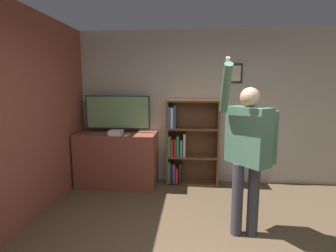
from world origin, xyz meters
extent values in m
cube|color=#B2AD9E|center=(0.00, 2.63, 1.35)|extent=(6.57, 0.06, 2.70)
cube|color=black|center=(0.43, 2.59, 1.95)|extent=(0.28, 0.02, 0.34)
cube|color=beige|center=(0.43, 2.58, 1.95)|extent=(0.22, 0.01, 0.26)
cube|color=brown|center=(-2.32, 1.30, 1.35)|extent=(0.06, 4.20, 2.70)
cube|color=brown|center=(-1.57, 2.27, 0.46)|extent=(1.36, 0.61, 0.93)
cylinder|color=black|center=(-1.57, 2.39, 0.94)|extent=(0.22, 0.22, 0.03)
cylinder|color=black|center=(-1.57, 2.39, 0.98)|extent=(0.06, 0.06, 0.05)
cube|color=black|center=(-1.57, 2.39, 1.28)|extent=(1.13, 0.04, 0.58)
cube|color=#6B9360|center=(-1.57, 2.36, 1.28)|extent=(1.09, 0.01, 0.54)
cube|color=white|center=(-1.54, 2.12, 0.97)|extent=(0.21, 0.22, 0.08)
cube|color=white|center=(-1.34, 2.06, 0.94)|extent=(0.06, 0.14, 0.02)
cube|color=brown|center=(-0.70, 2.44, 0.75)|extent=(0.04, 0.28, 1.50)
cube|color=brown|center=(0.17, 2.44, 0.75)|extent=(0.04, 0.28, 1.50)
cube|color=brown|center=(-0.26, 2.58, 0.75)|extent=(0.91, 0.01, 1.50)
cube|color=brown|center=(-0.26, 2.44, 0.02)|extent=(0.83, 0.28, 0.04)
cube|color=brown|center=(-0.26, 2.44, 0.50)|extent=(0.83, 0.28, 0.04)
cube|color=brown|center=(-0.26, 2.44, 1.00)|extent=(0.83, 0.28, 0.04)
cube|color=brown|center=(-0.26, 2.44, 1.48)|extent=(0.83, 0.28, 0.04)
cube|color=#338447|center=(-0.66, 2.41, 0.21)|extent=(0.04, 0.22, 0.39)
cube|color=#232328|center=(-0.63, 2.42, 0.20)|extent=(0.03, 0.23, 0.36)
cube|color=#7A3889|center=(-0.58, 2.42, 0.19)|extent=(0.04, 0.23, 0.35)
cube|color=red|center=(-0.53, 2.43, 0.16)|extent=(0.04, 0.25, 0.28)
cube|color=#232328|center=(-0.47, 2.41, 0.20)|extent=(0.04, 0.21, 0.37)
cube|color=#338447|center=(-0.66, 2.40, 0.69)|extent=(0.04, 0.20, 0.35)
cube|color=red|center=(-0.62, 2.41, 0.66)|extent=(0.03, 0.20, 0.29)
cube|color=red|center=(-0.57, 2.41, 0.66)|extent=(0.03, 0.22, 0.29)
cube|color=#338447|center=(-0.52, 2.41, 0.70)|extent=(0.04, 0.22, 0.36)
cube|color=#5B8E99|center=(-0.46, 2.41, 0.66)|extent=(0.04, 0.21, 0.28)
cube|color=beige|center=(-0.40, 2.44, 0.72)|extent=(0.04, 0.26, 0.40)
cube|color=#2D569E|center=(-0.66, 2.41, 1.20)|extent=(0.04, 0.22, 0.36)
cube|color=beige|center=(-0.62, 2.43, 1.19)|extent=(0.04, 0.25, 0.35)
cube|color=#2D569E|center=(-0.57, 2.41, 1.21)|extent=(0.03, 0.21, 0.38)
cylinder|color=#383842|center=(0.26, 0.87, 0.43)|extent=(0.13, 0.13, 0.86)
cylinder|color=#383842|center=(0.44, 0.87, 0.43)|extent=(0.13, 0.13, 0.86)
cube|color=#477056|center=(0.35, 0.87, 1.18)|extent=(0.48, 0.53, 0.65)
sphere|color=tan|center=(0.35, 0.87, 1.61)|extent=(0.21, 0.21, 0.21)
cylinder|color=#477056|center=(0.62, 0.87, 1.17)|extent=(0.09, 0.09, 0.59)
cylinder|color=#477056|center=(0.07, 0.75, 1.70)|extent=(0.09, 0.41, 0.54)
cube|color=white|center=(0.07, 0.69, 1.95)|extent=(0.04, 0.09, 0.14)
camera|label=1|loc=(-0.28, -2.07, 1.73)|focal=28.00mm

